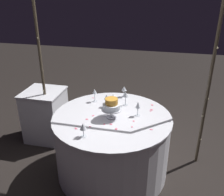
# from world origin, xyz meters

# --- Properties ---
(ground_plane) EXTENTS (12.00, 12.00, 0.00)m
(ground_plane) POSITION_xyz_m (0.00, 0.00, 0.00)
(ground_plane) COLOR black
(decorative_arch) EXTENTS (2.08, 0.06, 2.09)m
(decorative_arch) POSITION_xyz_m (-0.00, 0.40, 1.37)
(decorative_arch) COLOR #473D2D
(decorative_arch) RESTS_ON ground
(main_table) EXTENTS (1.32, 1.32, 0.74)m
(main_table) POSITION_xyz_m (0.00, 0.00, 0.37)
(main_table) COLOR white
(main_table) RESTS_ON ground
(side_table) EXTENTS (0.52, 0.52, 0.73)m
(side_table) POSITION_xyz_m (-1.09, 0.49, 0.37)
(side_table) COLOR white
(side_table) RESTS_ON ground
(tiered_cake) EXTENTS (0.22, 0.22, 0.23)m
(tiered_cake) POSITION_xyz_m (-0.00, -0.02, 0.88)
(tiered_cake) COLOR silver
(tiered_cake) RESTS_ON main_table
(wine_glass_0) EXTENTS (0.06, 0.06, 0.16)m
(wine_glass_0) POSITION_xyz_m (-0.29, 0.33, 0.86)
(wine_glass_0) COLOR silver
(wine_glass_0) RESTS_ON main_table
(wine_glass_1) EXTENTS (0.07, 0.07, 0.17)m
(wine_glass_1) POSITION_xyz_m (0.09, 0.31, 0.87)
(wine_glass_1) COLOR silver
(wine_glass_1) RESTS_ON main_table
(wine_glass_2) EXTENTS (0.07, 0.07, 0.14)m
(wine_glass_2) POSITION_xyz_m (0.03, 0.55, 0.84)
(wine_glass_2) COLOR silver
(wine_glass_2) RESTS_ON main_table
(wine_glass_3) EXTENTS (0.06, 0.06, 0.17)m
(wine_glass_3) POSITION_xyz_m (0.27, 0.09, 0.86)
(wine_glass_3) COLOR silver
(wine_glass_3) RESTS_ON main_table
(wine_glass_4) EXTENTS (0.06, 0.06, 0.15)m
(wine_glass_4) POSITION_xyz_m (-0.18, -0.44, 0.84)
(wine_glass_4) COLOR silver
(wine_glass_4) RESTS_ON main_table
(wine_glass_5) EXTENTS (0.06, 0.06, 0.15)m
(wine_glass_5) POSITION_xyz_m (-0.12, 0.23, 0.85)
(wine_glass_5) COLOR silver
(wine_glass_5) RESTS_ON main_table
(cake_knife) EXTENTS (0.07, 0.29, 0.01)m
(cake_knife) POSITION_xyz_m (-0.09, 0.41, 0.74)
(cake_knife) COLOR silver
(cake_knife) RESTS_ON main_table
(rose_petal_0) EXTENTS (0.03, 0.03, 0.00)m
(rose_petal_0) POSITION_xyz_m (0.40, 0.22, 0.74)
(rose_petal_0) COLOR #EA6B84
(rose_petal_0) RESTS_ON main_table
(rose_petal_1) EXTENTS (0.04, 0.04, 0.00)m
(rose_petal_1) POSITION_xyz_m (0.03, -0.17, 0.74)
(rose_petal_1) COLOR #EA6B84
(rose_petal_1) RESTS_ON main_table
(rose_petal_2) EXTENTS (0.03, 0.03, 0.00)m
(rose_petal_2) POSITION_xyz_m (0.25, -0.05, 0.74)
(rose_petal_2) COLOR #EA6B84
(rose_petal_2) RESTS_ON main_table
(rose_petal_3) EXTENTS (0.03, 0.04, 0.00)m
(rose_petal_3) POSITION_xyz_m (0.10, -0.24, 0.74)
(rose_petal_3) COLOR #EA6B84
(rose_petal_3) RESTS_ON main_table
(rose_petal_4) EXTENTS (0.04, 0.04, 0.00)m
(rose_petal_4) POSITION_xyz_m (-0.21, -0.03, 0.74)
(rose_petal_4) COLOR #EA6B84
(rose_petal_4) RESTS_ON main_table
(rose_petal_5) EXTENTS (0.04, 0.05, 0.00)m
(rose_petal_5) POSITION_xyz_m (0.41, 0.38, 0.74)
(rose_petal_5) COLOR #EA6B84
(rose_petal_5) RESTS_ON main_table
(rose_petal_6) EXTENTS (0.04, 0.03, 0.00)m
(rose_petal_6) POSITION_xyz_m (-0.25, -0.12, 0.74)
(rose_petal_6) COLOR #EA6B84
(rose_petal_6) RESTS_ON main_table
(rose_petal_7) EXTENTS (0.03, 0.02, 0.00)m
(rose_petal_7) POSITION_xyz_m (-0.35, 0.42, 0.74)
(rose_petal_7) COLOR #EA6B84
(rose_petal_7) RESTS_ON main_table
(rose_petal_8) EXTENTS (0.03, 0.03, 0.00)m
(rose_petal_8) POSITION_xyz_m (0.44, -0.18, 0.74)
(rose_petal_8) COLOR #EA6B84
(rose_petal_8) RESTS_ON main_table
(rose_petal_9) EXTENTS (0.05, 0.04, 0.00)m
(rose_petal_9) POSITION_xyz_m (0.41, 0.26, 0.74)
(rose_petal_9) COLOR #EA6B84
(rose_petal_9) RESTS_ON main_table
(rose_petal_10) EXTENTS (0.03, 0.03, 0.00)m
(rose_petal_10) POSITION_xyz_m (-0.04, -0.18, 0.74)
(rose_petal_10) COLOR #EA6B84
(rose_petal_10) RESTS_ON main_table
(rose_petal_11) EXTENTS (0.03, 0.04, 0.00)m
(rose_petal_11) POSITION_xyz_m (0.04, 0.12, 0.74)
(rose_petal_11) COLOR #EA6B84
(rose_petal_11) RESTS_ON main_table
(rose_petal_12) EXTENTS (0.03, 0.03, 0.00)m
(rose_petal_12) POSITION_xyz_m (-0.17, -0.26, 0.74)
(rose_petal_12) COLOR #EA6B84
(rose_petal_12) RESTS_ON main_table
(rose_petal_13) EXTENTS (0.04, 0.04, 0.00)m
(rose_petal_13) POSITION_xyz_m (-0.30, -0.33, 0.74)
(rose_petal_13) COLOR #EA6B84
(rose_petal_13) RESTS_ON main_table
(rose_petal_14) EXTENTS (0.02, 0.03, 0.00)m
(rose_petal_14) POSITION_xyz_m (0.25, -0.17, 0.74)
(rose_petal_14) COLOR #EA6B84
(rose_petal_14) RESTS_ON main_table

